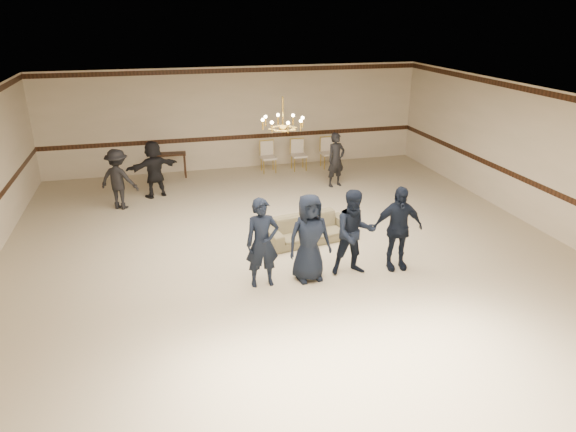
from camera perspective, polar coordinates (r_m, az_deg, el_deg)
The scene contains 16 objects.
room at distance 10.02m, azimuth 0.85°, elevation 3.17°, with size 12.01×14.01×3.21m.
chair_rail at distance 16.77m, azimuth -5.63°, elevation 8.68°, with size 12.00×0.02×0.14m, color #351B0F.
crown_molding at distance 16.42m, azimuth -5.90°, elevation 15.76°, with size 12.00×0.02×0.14m, color #351B0F.
chandelier at distance 10.64m, azimuth -0.58°, elevation 11.38°, with size 0.94×0.94×0.89m, color gold, non-canonical shape.
boy_a at distance 9.42m, azimuth -2.87°, elevation -3.01°, with size 0.62×0.41×1.71m, color black.
boy_b at distance 9.63m, azimuth 2.38°, elevation -2.43°, with size 0.84×0.54×1.71m, color black.
boy_c at distance 9.91m, azimuth 7.37°, elevation -1.87°, with size 0.83×0.65×1.71m, color black.
boy_d at distance 10.26m, azimuth 12.05°, elevation -1.33°, with size 1.00×0.42×1.71m, color black.
settee at distance 11.45m, azimuth 2.31°, elevation -1.44°, with size 1.95×0.76×0.57m, color #6C6648.
adult_left at distance 13.87m, azimuth -18.29°, elevation 3.89°, with size 1.02×0.58×1.57m, color black.
adult_mid at distance 14.50m, azimuth -14.63°, elevation 5.07°, with size 1.46×0.46×1.57m, color black.
adult_right at distance 14.97m, azimuth 5.35°, elevation 6.22°, with size 0.57×0.38×1.57m, color black.
banquet_chair_left at distance 16.33m, azimuth -2.19°, elevation 6.53°, with size 0.47×0.47×0.97m, color beige, non-canonical shape.
banquet_chair_mid at distance 16.56m, azimuth 1.21°, elevation 6.76°, with size 0.47×0.47×0.97m, color beige, non-canonical shape.
banquet_chair_right at distance 16.86m, azimuth 4.51°, elevation 6.97°, with size 0.47×0.47×0.97m, color beige, non-canonical shape.
console_table at distance 16.19m, azimuth -12.80°, elevation 5.50°, with size 0.91×0.39×0.77m, color #351E11.
Camera 1 is at (-2.55, -9.14, 4.83)m, focal length 32.07 mm.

